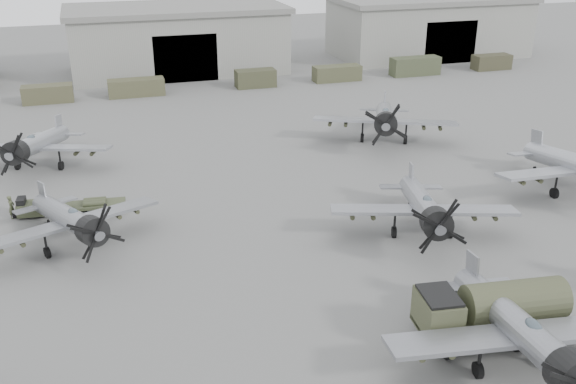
% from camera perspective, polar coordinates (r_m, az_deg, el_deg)
% --- Properties ---
extents(ground, '(220.00, 220.00, 0.00)m').
position_cam_1_polar(ground, '(35.08, 5.46, -10.93)').
color(ground, '#61615E').
rests_on(ground, ground).
extents(hangar_center, '(29.00, 14.80, 8.70)m').
position_cam_1_polar(hangar_center, '(90.62, -9.80, 13.28)').
color(hangar_center, gray).
rests_on(hangar_center, ground).
extents(hangar_right, '(29.00, 14.80, 8.70)m').
position_cam_1_polar(hangar_right, '(102.67, 12.35, 14.25)').
color(hangar_right, gray).
rests_on(hangar_right, ground).
extents(support_truck_2, '(5.58, 2.20, 1.99)m').
position_cam_1_polar(support_truck_2, '(79.01, -20.58, 8.17)').
color(support_truck_2, '#45442D').
rests_on(support_truck_2, ground).
extents(support_truck_3, '(6.53, 2.20, 2.01)m').
position_cam_1_polar(support_truck_3, '(78.99, -13.33, 9.03)').
color(support_truck_3, '#46462E').
rests_on(support_truck_3, ground).
extents(support_truck_4, '(4.95, 2.20, 2.16)m').
position_cam_1_polar(support_truck_4, '(81.18, -2.91, 10.06)').
color(support_truck_4, '#3B3C27').
rests_on(support_truck_4, ground).
extents(support_truck_5, '(6.19, 2.20, 1.96)m').
position_cam_1_polar(support_truck_5, '(84.47, 4.38, 10.48)').
color(support_truck_5, '#43442D').
rests_on(support_truck_5, ground).
extents(support_truck_6, '(6.67, 2.20, 2.40)m').
position_cam_1_polar(support_truck_6, '(89.05, 11.23, 10.92)').
color(support_truck_6, '#3C432B').
rests_on(support_truck_6, ground).
extents(support_truck_7, '(5.31, 2.20, 2.02)m').
position_cam_1_polar(support_truck_7, '(95.17, 17.64, 10.95)').
color(support_truck_7, '#393825').
rests_on(support_truck_7, ground).
extents(aircraft_near_1, '(12.71, 11.44, 5.05)m').
position_cam_1_polar(aircraft_near_1, '(31.63, 20.23, -11.70)').
color(aircraft_near_1, gray).
rests_on(aircraft_near_1, ground).
extents(aircraft_mid_1, '(11.43, 10.32, 4.63)m').
position_cam_1_polar(aircraft_mid_1, '(42.58, -18.70, -2.38)').
color(aircraft_mid_1, gray).
rests_on(aircraft_mid_1, ground).
extents(aircraft_mid_2, '(12.24, 11.02, 4.91)m').
position_cam_1_polar(aircraft_mid_2, '(42.70, 12.04, -1.35)').
color(aircraft_mid_2, '#96989E').
rests_on(aircraft_mid_2, ground).
extents(aircraft_far_0, '(12.22, 11.01, 4.91)m').
position_cam_1_polar(aircraft_far_0, '(57.27, -21.56, 3.92)').
color(aircraft_far_0, '#999CA2').
rests_on(aircraft_far_0, ground).
extents(aircraft_far_1, '(13.06, 11.85, 5.36)m').
position_cam_1_polar(aircraft_far_1, '(60.49, 8.62, 6.50)').
color(aircraft_far_1, '#93969B').
rests_on(aircraft_far_1, ground).
extents(fuel_tanker, '(8.09, 3.51, 3.02)m').
position_cam_1_polar(fuel_tanker, '(34.07, 17.72, -9.73)').
color(fuel_tanker, '#3F432B').
rests_on(fuel_tanker, ground).
extents(tug_trailer, '(7.51, 2.06, 1.49)m').
position_cam_1_polar(tug_trailer, '(48.72, -19.88, -1.26)').
color(tug_trailer, '#3A402A').
rests_on(tug_trailer, ground).
extents(ground_crew, '(0.56, 0.70, 1.69)m').
position_cam_1_polar(ground_crew, '(49.17, -23.37, -1.23)').
color(ground_crew, '#454C31').
rests_on(ground_crew, ground).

